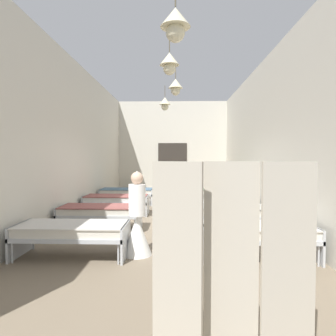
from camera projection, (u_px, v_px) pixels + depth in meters
ground_plane at (169, 223)px, 8.01m from camera, size 5.88×14.13×0.10m
room_shell at (170, 140)px, 9.13m from camera, size 5.68×13.73×4.44m
bed_left_row_0 at (73, 231)px, 5.19m from camera, size 1.90×0.84×0.57m
bed_right_row_0 at (257, 233)px, 5.09m from camera, size 1.90×0.84×0.57m
bed_left_row_1 at (100, 211)px, 7.09m from camera, size 1.90×0.84×0.57m
bed_right_row_1 at (235, 212)px, 6.99m from camera, size 1.90×0.84×0.57m
bed_left_row_2 at (117, 200)px, 8.98m from camera, size 1.90×0.84×0.57m
bed_right_row_2 at (223, 200)px, 8.89m from camera, size 1.90×0.84×0.57m
bed_left_row_3 at (127, 192)px, 10.88m from camera, size 1.90×0.84×0.57m
bed_right_row_3 at (215, 193)px, 10.79m from camera, size 1.90×0.84×0.57m
nurse_near_aisle at (137, 225)px, 5.28m from camera, size 0.52×0.52×1.49m
nurse_mid_aisle at (173, 187)px, 11.99m from camera, size 0.52×0.52×1.49m
potted_plant at (174, 185)px, 11.51m from camera, size 0.45×0.45×1.12m
privacy_screen at (232, 272)px, 2.28m from camera, size 1.24×0.22×1.70m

